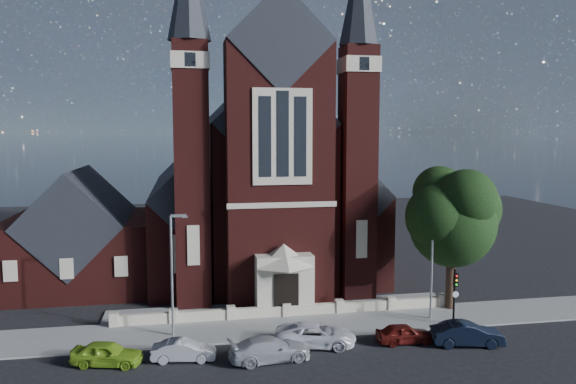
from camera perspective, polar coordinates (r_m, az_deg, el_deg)
name	(u,v)px	position (r m, az deg, el deg)	size (l,w,h in m)	color
ground	(269,286)	(49.63, -1.99, -9.49)	(120.00, 120.00, 0.00)	black
pavement_strip	(292,326)	(39.75, 0.36, -13.49)	(60.00, 5.00, 0.12)	slate
forecourt_paving	(281,309)	(43.48, -0.67, -11.76)	(26.00, 3.00, 0.14)	slate
forecourt_wall	(286,317)	(41.61, -0.18, -12.59)	(24.00, 0.40, 0.90)	#BBAD94
church	(256,184)	(55.91, -3.25, 0.80)	(20.01, 34.90, 29.20)	#431412
parish_hall	(80,240)	(51.87, -20.35, -4.64)	(12.00, 12.20, 10.24)	#431412
street_tree	(456,219)	(43.28, 16.67, -2.62)	(6.40, 6.60, 10.70)	black
street_lamp_left	(173,268)	(37.30, -11.60, -7.56)	(1.16, 0.22, 8.09)	gray
street_lamp_right	(433,257)	(41.10, 14.54, -6.36)	(1.16, 0.22, 8.09)	gray
traffic_signal	(455,290)	(40.61, 16.60, -9.51)	(0.28, 0.42, 4.00)	black
car_lime_van	(107,354)	(35.04, -17.91, -15.35)	(1.62, 4.03, 1.37)	#83B624
car_silver_a	(184,350)	(34.64, -10.55, -15.54)	(1.30, 3.72, 1.23)	#A7A8AF
car_silver_b	(270,349)	(34.07, -1.85, -15.66)	(1.95, 4.79, 1.39)	#ACB0B4
car_white_suv	(316,335)	(36.27, 2.84, -14.28)	(2.32, 5.04, 1.40)	white
car_dark_red	(404,334)	(37.41, 11.73, -13.90)	(1.46, 3.62, 1.23)	#54120E
car_navy	(467,334)	(37.96, 17.74, -13.58)	(1.56, 4.46, 1.47)	black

